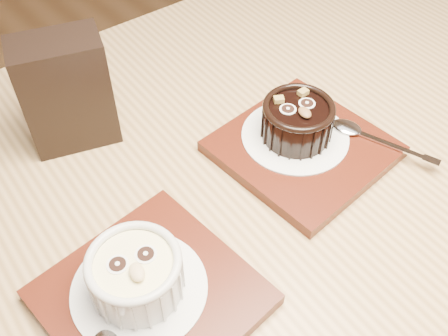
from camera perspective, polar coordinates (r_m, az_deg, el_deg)
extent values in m
cube|color=olive|center=(0.60, 0.82, -5.79)|extent=(1.24, 0.86, 0.04)
cylinder|color=olive|center=(1.31, 10.77, 6.11)|extent=(0.06, 0.06, 0.71)
cube|color=#501A0D|center=(0.52, -7.95, -13.76)|extent=(0.19, 0.19, 0.01)
cylinder|color=white|center=(0.52, -9.21, -12.82)|extent=(0.13, 0.13, 0.00)
cylinder|color=silver|center=(0.50, -9.52, -11.53)|extent=(0.08, 0.08, 0.04)
cylinder|color=#F3E594|center=(0.48, -9.84, -10.25)|extent=(0.07, 0.07, 0.00)
torus|color=silver|center=(0.48, -9.89, -10.03)|extent=(0.09, 0.09, 0.01)
cylinder|color=black|center=(0.48, -11.52, -10.20)|extent=(0.02, 0.02, 0.00)
cylinder|color=black|center=(0.48, -8.53, -9.21)|extent=(0.02, 0.02, 0.00)
ellipsoid|color=#D3B47B|center=(0.47, -9.45, -11.12)|extent=(0.02, 0.02, 0.01)
cube|color=#501A0D|center=(0.64, 8.55, 2.08)|extent=(0.19, 0.19, 0.01)
cylinder|color=white|center=(0.64, 7.75, 3.49)|extent=(0.13, 0.13, 0.00)
cylinder|color=black|center=(0.63, 7.95, 4.93)|extent=(0.08, 0.08, 0.04)
cylinder|color=black|center=(0.61, 8.14, 6.30)|extent=(0.07, 0.07, 0.00)
torus|color=black|center=(0.61, 8.18, 6.55)|extent=(0.08, 0.08, 0.01)
cylinder|color=black|center=(0.61, 6.98, 6.43)|extent=(0.02, 0.02, 0.00)
cylinder|color=black|center=(0.62, 9.03, 7.01)|extent=(0.02, 0.02, 0.00)
ellipsoid|color=brown|center=(0.60, 8.79, 5.99)|extent=(0.02, 0.02, 0.01)
cube|color=olive|center=(0.62, 5.99, 7.43)|extent=(0.01, 0.01, 0.01)
cube|color=olive|center=(0.63, 8.60, 8.15)|extent=(0.01, 0.01, 0.01)
cube|color=black|center=(0.64, -16.77, 7.89)|extent=(0.11, 0.09, 0.14)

